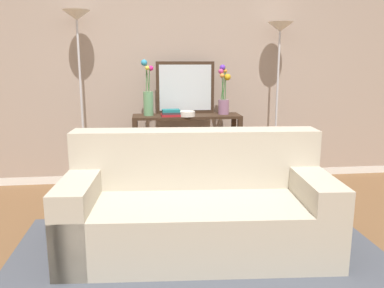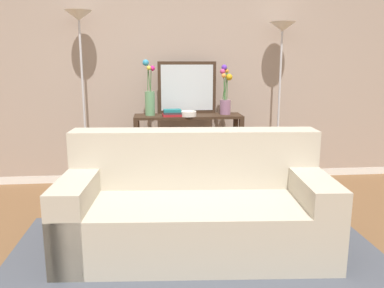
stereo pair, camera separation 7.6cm
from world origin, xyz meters
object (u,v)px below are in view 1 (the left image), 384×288
Objects in this scene: console_table at (187,139)px; floor_lamp_left at (79,51)px; vase_tall_flowers at (148,97)px; book_stack at (171,113)px; book_row_under_console at (155,184)px; fruit_bowl at (187,114)px; vase_short_flowers at (224,96)px; floor_lamp_right at (279,59)px; wall_mirror at (185,88)px; couch at (197,209)px.

console_table is 0.61× the size of floor_lamp_left.
console_table is 1.98× the size of vase_tall_flowers.
book_stack reaches higher than book_row_under_console.
vase_tall_flowers is at bearing 163.69° from fruit_bowl.
vase_tall_flowers reaches higher than vase_short_flowers.
vase_short_flowers is at bearing -175.03° from floor_lamp_right.
console_table is 0.58m from wall_mirror.
book_stack is (-0.59, -0.11, -0.16)m from vase_short_flowers.
vase_tall_flowers is at bearing 178.25° from console_table.
fruit_bowl is at bearing -94.00° from console_table.
couch is at bearing -76.68° from vase_tall_flowers.
book_row_under_console is at bearing 163.19° from fruit_bowl.
wall_mirror is (0.07, 1.59, 0.81)m from couch.
vase_tall_flowers is (-0.42, -0.13, -0.09)m from wall_mirror.
floor_lamp_left reaches higher than wall_mirror.
floor_lamp_left is 1.16m from book_stack.
couch is 1.79m from wall_mirror.
floor_lamp_left is 0.86m from vase_tall_flowers.
floor_lamp_left is 1.31m from fruit_bowl.
fruit_bowl is 0.17m from book_stack.
console_table is 0.63m from vase_tall_flowers.
couch is 1.71× the size of console_table.
wall_mirror is at bearing 176.34° from floor_lamp_right.
vase_short_flowers reaches higher than fruit_bowl.
floor_lamp_left reaches higher than book_stack.
book_stack is (0.24, -0.10, -0.16)m from vase_tall_flowers.
book_stack is at bearing -172.42° from floor_lamp_right.
vase_short_flowers reaches higher than couch.
couch is 1.47m from book_stack.
vase_tall_flowers is 2.34× the size of book_row_under_console.
wall_mirror is at bearing 17.62° from vase_tall_flowers.
fruit_bowl is at bearing -91.74° from wall_mirror.
floor_lamp_right is 3.38× the size of vase_short_flowers.
floor_lamp_right is 1.98m from book_row_under_console.
couch is 3.71× the size of vase_short_flowers.
wall_mirror is (-1.04, 0.07, -0.32)m from floor_lamp_right.
floor_lamp_left is at bearing 174.76° from vase_tall_flowers.
vase_tall_flowers is 0.31m from book_stack.
vase_tall_flowers is at bearing -177.43° from floor_lamp_right.
console_table is at bearing -175.72° from floor_lamp_right.
floor_lamp_right reaches higher than book_row_under_console.
floor_lamp_right is (1.04, 0.08, 0.87)m from console_table.
couch is at bearing -126.20° from floor_lamp_right.
couch is at bearing -92.72° from fruit_bowl.
wall_mirror is 0.44m from vase_short_flowers.
floor_lamp_left is (-1.13, 0.08, 0.95)m from console_table.
fruit_bowl is at bearing -9.36° from floor_lamp_left.
wall_mirror is at bearing 52.38° from book_stack.
floor_lamp_left is (-1.06, 1.52, 1.20)m from couch.
book_stack is (-0.18, -0.23, -0.25)m from wall_mirror.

